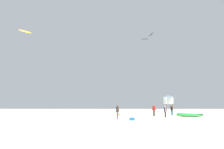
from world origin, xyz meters
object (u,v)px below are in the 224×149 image
Objects in this scene: cooler_box at (118,115)px; kite_aloft_0 at (25,32)px; kite_grounded_near at (190,115)px; person_midground at (172,109)px; gear_bag at (132,119)px; person_foreground at (118,111)px; person_right at (154,109)px; lifeguard_tower at (168,99)px; person_left at (165,111)px; kite_aloft_1 at (151,34)px; kite_aloft_4 at (145,39)px.

kite_aloft_0 is (-21.60, 10.82, 18.64)m from cooler_box.
kite_aloft_0 is at bearing 156.77° from kite_grounded_near.
gear_bag is at bearing 17.88° from person_midground.
person_right is at bearing -146.24° from person_foreground.
kite_aloft_0 is (-22.87, 20.01, 18.64)m from gear_bag.
person_right is 3.08× the size of cooler_box.
cooler_box is at bearing -127.75° from lifeguard_tower.
person_left is 7.57m from cooler_box.
lifeguard_tower is at bearing -131.00° from person_foreground.
person_midground is 16.64m from kite_aloft_1.
lifeguard_tower is (7.02, 21.33, 2.15)m from person_left.
lifeguard_tower is 38.86m from kite_aloft_0.
cooler_box is (-5.31, 1.84, -0.85)m from person_right.
kite_aloft_0 is (-30.44, 10.02, 17.85)m from person_midground.
kite_aloft_1 is at bearing 83.89° from person_left.
kite_aloft_4 is (0.03, 22.18, 20.56)m from person_midground.
kite_grounded_near is 6.95× the size of cooler_box.
kite_aloft_4 reaches higher than person_foreground.
person_left is 34.13m from kite_aloft_4.
person_left is 4.10m from kite_grounded_near.
kite_aloft_4 is (3.55, 24.83, 20.51)m from person_right.
gear_bag is (-8.89, -6.37, -0.06)m from kite_grounded_near.
person_right is (-1.01, 2.26, 0.10)m from person_left.
person_right reaches higher than cooler_box.
person_left is at bearing 45.14° from gear_bag.
kite_aloft_1 is at bearing -7.84° from kite_aloft_0.
person_midground is at bearing 5.23° from cooler_box.
person_left is at bearing -28.12° from kite_aloft_0.
gear_bag is (-4.05, -7.34, -0.85)m from person_right.
person_foreground is at bearing -36.90° from person_right.
kite_aloft_1 reaches higher than kite_grounded_near.
person_right is 5.69m from cooler_box.
gear_bag is (1.53, -1.55, -0.80)m from person_foreground.
person_right is (5.58, 5.80, 0.04)m from person_foreground.
kite_aloft_0 is at bearing -53.17° from person_foreground.
person_left is 18.99m from kite_aloft_1.
cooler_box is 0.21× the size of kite_aloft_0.
kite_aloft_1 is at bearing -95.53° from kite_aloft_4.
lifeguard_tower is (13.61, 24.87, 2.09)m from person_foreground.
kite_aloft_1 is (7.30, 6.84, 16.23)m from cooler_box.
kite_grounded_near is at bearing -15.46° from cooler_box.
person_foreground is at bearing 134.71° from gear_bag.
gear_bag is (-12.08, -26.42, -2.89)m from lifeguard_tower.
cooler_box is at bearing 146.05° from person_left.
kite_aloft_0 reaches higher than person_right.
person_midground is at bearing -149.46° from person_foreground.
person_foreground reaches higher than cooler_box.
person_midground is (9.10, 8.44, -0.01)m from person_foreground.
person_foreground reaches higher than kite_grounded_near.
person_foreground is 11.51m from kite_grounded_near.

